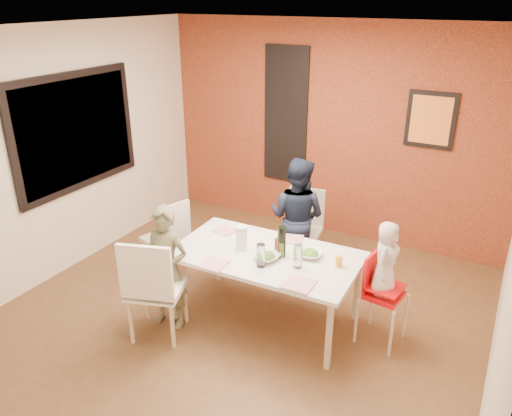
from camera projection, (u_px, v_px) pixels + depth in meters
The scene contains 34 objects.
ground at pixel (242, 314), 5.00m from camera, with size 4.50×4.50×0.00m, color brown.
ceiling at pixel (238, 30), 3.93m from camera, with size 4.50×4.50×0.02m, color white.
wall_back at pixel (330, 132), 6.28m from camera, with size 4.50×0.02×2.70m, color beige.
wall_front at pixel (27, 324), 2.65m from camera, with size 4.50×0.02×2.70m, color beige.
wall_left at pixel (62, 153), 5.45m from camera, with size 0.02×4.50×2.70m, color beige.
brick_accent_wall at pixel (329, 132), 6.26m from camera, with size 4.50×0.02×2.70m, color maroon.
picture_window_frame at pixel (76, 132), 5.52m from camera, with size 0.05×1.70×1.30m, color black.
picture_window_pane at pixel (77, 132), 5.51m from camera, with size 0.02×1.55×1.15m, color black.
glassblock_strip at pixel (286, 116), 6.45m from camera, with size 0.55×0.03×1.70m, color silver.
glassblock_surround at pixel (286, 116), 6.45m from camera, with size 0.60×0.03×1.76m, color black.
art_print_frame at pixel (431, 120), 5.60m from camera, with size 0.54×0.03×0.64m, color black.
art_print_canvas at pixel (431, 120), 5.59m from camera, with size 0.44×0.01×0.54m, color orange.
dining_table at pixel (266, 260), 4.69m from camera, with size 1.75×1.00×0.72m.
chair_near at pixel (152, 285), 4.43m from camera, with size 0.61×0.61×1.03m.
chair_far at pixel (304, 223), 5.79m from camera, with size 0.48×0.48×0.90m.
chair_left at pixel (169, 235), 5.50m from camera, with size 0.53×0.53×0.91m.
high_chair at pixel (380, 290), 4.46m from camera, with size 0.41×0.41×0.86m.
child_near at pixel (167, 268), 4.63m from camera, with size 0.45×0.29×1.23m, color #616145.
child_far at pixel (297, 217), 5.52m from camera, with size 0.66×0.52×1.37m, color #161E32.
toddler at pixel (386, 259), 4.32m from camera, with size 0.34×0.22×0.69m, color beige.
plate_near_left at pixel (213, 264), 4.48m from camera, with size 0.23×0.23×0.01m, color white.
plate_far_mid at pixel (292, 239), 4.92m from camera, with size 0.21×0.21×0.01m, color white.
plate_near_right at pixel (299, 284), 4.17m from camera, with size 0.24×0.24×0.01m, color white.
plate_far_left at pixel (225, 230), 5.11m from camera, with size 0.20×0.20×0.01m, color white.
salad_bowl_a at pixel (267, 257), 4.55m from camera, with size 0.23×0.23×0.06m, color white.
salad_bowl_b at pixel (310, 254), 4.60m from camera, with size 0.22×0.22×0.05m, color white.
wine_bottle at pixel (282, 242), 4.56m from camera, with size 0.08×0.08×0.30m, color black.
wine_glass_a at pixel (261, 255), 4.41m from camera, with size 0.08×0.08×0.22m, color silver.
wine_glass_b at pixel (298, 256), 4.40m from camera, with size 0.08×0.08×0.22m, color silver.
paper_towel_roll at pixel (242, 238), 4.70m from camera, with size 0.11×0.11×0.24m, color white.
condiment_red at pixel (281, 250), 4.57m from camera, with size 0.04×0.04×0.15m, color red.
condiment_green at pixel (282, 251), 4.56m from camera, with size 0.04×0.04×0.15m, color #327226.
condiment_brown at pixel (276, 244), 4.69m from camera, with size 0.03×0.03×0.14m, color brown.
sippy_cup at pixel (339, 262), 4.43m from camera, with size 0.06×0.06×0.10m, color orange.
Camera 1 is at (2.12, -3.59, 2.97)m, focal length 35.00 mm.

